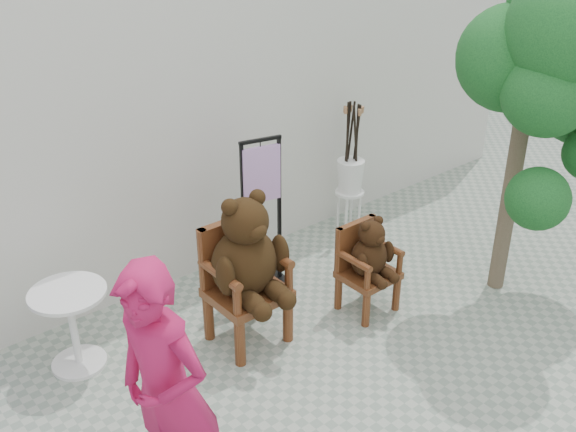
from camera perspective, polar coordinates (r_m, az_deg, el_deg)
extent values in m
plane|color=#979F8F|center=(5.39, 10.38, -14.98)|extent=(60.00, 60.00, 0.00)
cube|color=silver|center=(6.72, -9.05, 8.81)|extent=(9.00, 1.00, 3.00)
cylinder|color=#4B2410|center=(5.50, -4.09, -10.66)|extent=(0.09, 0.09, 0.42)
cylinder|color=#4B2410|center=(5.81, -6.74, -8.52)|extent=(0.09, 0.09, 0.42)
cylinder|color=#4B2410|center=(5.74, -0.01, -8.73)|extent=(0.09, 0.09, 0.42)
cylinder|color=#4B2410|center=(6.04, -2.76, -6.79)|extent=(0.09, 0.09, 0.42)
cube|color=#4B2410|center=(5.62, -3.46, -6.57)|extent=(0.60, 0.55, 0.08)
cube|color=#4B2410|center=(5.62, -4.98, -2.85)|extent=(0.57, 0.08, 0.55)
cylinder|color=#4B2410|center=(5.50, -7.20, -3.71)|extent=(0.08, 0.08, 0.55)
cylinder|color=#4B2410|center=(5.25, -4.33, -7.12)|extent=(0.07, 0.07, 0.25)
cylinder|color=#4B2410|center=(5.34, -5.80, -4.94)|extent=(0.08, 0.52, 0.08)
cylinder|color=#4B2410|center=(5.75, -2.87, -2.03)|extent=(0.08, 0.08, 0.55)
cylinder|color=#4B2410|center=(5.52, 0.07, -5.19)|extent=(0.07, 0.07, 0.25)
cylinder|color=#4B2410|center=(5.60, -1.40, -3.16)|extent=(0.08, 0.52, 0.08)
ellipsoid|color=black|center=(5.49, -3.72, -3.99)|extent=(0.57, 0.49, 0.60)
sphere|color=black|center=(5.28, -3.66, -0.44)|extent=(0.38, 0.38, 0.38)
ellipsoid|color=black|center=(5.18, -2.65, -1.32)|extent=(0.17, 0.14, 0.14)
sphere|color=black|center=(5.14, -4.97, 0.76)|extent=(0.13, 0.13, 0.13)
sphere|color=black|center=(5.28, -2.61, 1.58)|extent=(0.13, 0.13, 0.13)
ellipsoid|color=black|center=(5.25, -5.31, -5.09)|extent=(0.13, 0.19, 0.34)
ellipsoid|color=black|center=(5.36, -3.08, -7.30)|extent=(0.17, 0.33, 0.17)
sphere|color=black|center=(5.28, -2.20, -8.11)|extent=(0.16, 0.16, 0.16)
ellipsoid|color=black|center=(5.52, -0.70, -3.19)|extent=(0.13, 0.19, 0.34)
ellipsoid|color=black|center=(5.48, -1.00, -6.38)|extent=(0.17, 0.33, 0.17)
sphere|color=black|center=(5.41, -0.11, -7.15)|extent=(0.16, 0.16, 0.16)
cylinder|color=#4B2410|center=(5.97, 6.63, -7.90)|extent=(0.07, 0.07, 0.33)
cylinder|color=#4B2410|center=(6.18, 4.28, -6.48)|extent=(0.07, 0.07, 0.33)
cylinder|color=#4B2410|center=(6.22, 9.16, -6.53)|extent=(0.07, 0.07, 0.33)
cylinder|color=#4B2410|center=(6.41, 6.82, -5.22)|extent=(0.07, 0.07, 0.33)
cube|color=#4B2410|center=(6.09, 6.83, -4.98)|extent=(0.47, 0.43, 0.06)
cube|color=#4B2410|center=(6.07, 5.71, -2.30)|extent=(0.45, 0.06, 0.43)
cylinder|color=#4B2410|center=(5.94, 4.32, -2.93)|extent=(0.06, 0.06, 0.43)
cylinder|color=#4B2410|center=(5.79, 6.75, -5.29)|extent=(0.05, 0.05, 0.20)
cylinder|color=#4B2410|center=(5.84, 5.56, -3.78)|extent=(0.06, 0.41, 0.06)
cylinder|color=#4B2410|center=(6.20, 7.04, -1.71)|extent=(0.06, 0.06, 0.43)
cylinder|color=#4B2410|center=(6.05, 9.44, -3.93)|extent=(0.05, 0.05, 0.20)
cylinder|color=#4B2410|center=(6.10, 8.28, -2.50)|extent=(0.06, 0.41, 0.06)
ellipsoid|color=black|center=(6.00, 6.86, -3.48)|extent=(0.35, 0.30, 0.37)
sphere|color=black|center=(5.87, 7.11, -1.50)|extent=(0.23, 0.23, 0.23)
ellipsoid|color=black|center=(5.82, 7.77, -1.99)|extent=(0.11, 0.08, 0.08)
sphere|color=black|center=(5.77, 6.56, -0.86)|extent=(0.08, 0.08, 0.08)
sphere|color=black|center=(5.88, 7.68, -0.38)|extent=(0.08, 0.08, 0.08)
ellipsoid|color=black|center=(5.83, 6.27, -4.09)|extent=(0.08, 0.12, 0.21)
ellipsoid|color=black|center=(5.92, 7.38, -5.31)|extent=(0.10, 0.21, 0.10)
sphere|color=black|center=(5.88, 7.96, -5.73)|extent=(0.10, 0.10, 0.10)
ellipsoid|color=black|center=(6.05, 8.49, -3.01)|extent=(0.08, 0.12, 0.21)
ellipsoid|color=black|center=(6.02, 8.39, -4.80)|extent=(0.10, 0.21, 0.10)
sphere|color=black|center=(5.98, 8.96, -5.21)|extent=(0.10, 0.10, 0.10)
imported|color=#B4164C|center=(4.09, -9.99, -14.40)|extent=(0.61, 0.75, 1.79)
cylinder|color=white|center=(5.47, -18.19, -6.22)|extent=(0.60, 0.60, 0.03)
cylinder|color=white|center=(5.66, -17.69, -9.10)|extent=(0.06, 0.06, 0.68)
cylinder|color=white|center=(5.86, -17.23, -11.76)|extent=(0.44, 0.44, 0.03)
cube|color=black|center=(6.12, -3.77, -0.42)|extent=(0.04, 0.04, 1.50)
cube|color=black|center=(6.25, -0.74, 0.26)|extent=(0.04, 0.04, 1.50)
cube|color=black|center=(5.88, -2.37, 6.44)|extent=(0.40, 0.12, 0.03)
cube|color=black|center=(6.54, -2.13, -5.69)|extent=(0.52, 0.44, 0.06)
cube|color=#C793D6|center=(5.99, -2.27, 3.55)|extent=(0.36, 0.12, 0.52)
cylinder|color=black|center=(5.89, -2.36, 6.17)|extent=(0.01, 0.01, 0.08)
cylinder|color=white|center=(7.42, 5.23, 2.02)|extent=(0.32, 0.32, 0.03)
cylinder|color=white|center=(7.62, 5.17, 0.90)|extent=(0.03, 0.03, 0.44)
cylinder|color=white|center=(7.52, 4.25, 0.54)|extent=(0.03, 0.03, 0.44)
cylinder|color=white|center=(7.41, 5.15, 0.09)|extent=(0.03, 0.03, 0.44)
cylinder|color=white|center=(7.52, 6.08, 0.46)|extent=(0.03, 0.03, 0.44)
cylinder|color=black|center=(7.20, 5.06, 6.52)|extent=(0.12, 0.07, 0.80)
cylinder|color=#996B45|center=(7.10, 4.85, 8.99)|extent=(0.04, 0.04, 0.08)
cylinder|color=black|center=(7.23, 5.29, 6.60)|extent=(0.08, 0.05, 0.80)
cylinder|color=#996B45|center=(7.14, 5.33, 9.07)|extent=(0.04, 0.04, 0.07)
cylinder|color=black|center=(7.20, 5.81, 6.50)|extent=(0.08, 0.14, 0.79)
cylinder|color=#996B45|center=(7.11, 6.31, 8.95)|extent=(0.04, 0.05, 0.08)
cylinder|color=black|center=(7.18, 5.04, 6.47)|extent=(0.07, 0.08, 0.80)
cylinder|color=#996B45|center=(7.07, 4.91, 8.89)|extent=(0.04, 0.04, 0.07)
cylinder|color=black|center=(7.15, 5.74, 6.36)|extent=(0.12, 0.03, 0.80)
cylinder|color=#996B45|center=(7.02, 6.09, 8.72)|extent=(0.04, 0.04, 0.07)
cylinder|color=black|center=(7.18, 5.84, 6.45)|extent=(0.07, 0.07, 0.80)
cylinder|color=#996B45|center=(7.08, 6.17, 8.86)|extent=(0.04, 0.04, 0.07)
cylinder|color=#483C2B|center=(6.29, 18.73, 4.52)|extent=(0.15, 0.15, 2.62)
sphere|color=#103C19|center=(5.87, 21.77, 16.45)|extent=(0.66, 0.66, 0.66)
sphere|color=#103C19|center=(5.67, 21.12, 9.82)|extent=(0.73, 0.73, 0.73)
sphere|color=#103C19|center=(6.24, 22.85, 11.74)|extent=(0.98, 0.98, 0.98)
sphere|color=#103C19|center=(5.95, 21.25, 16.68)|extent=(0.66, 0.66, 0.66)
sphere|color=#103C19|center=(5.69, 22.85, 14.23)|extent=(1.00, 1.00, 1.00)
sphere|color=#103C19|center=(5.92, 18.32, 12.57)|extent=(0.89, 0.89, 0.89)
sphere|color=#103C19|center=(5.82, 20.38, 1.38)|extent=(0.52, 0.52, 0.52)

